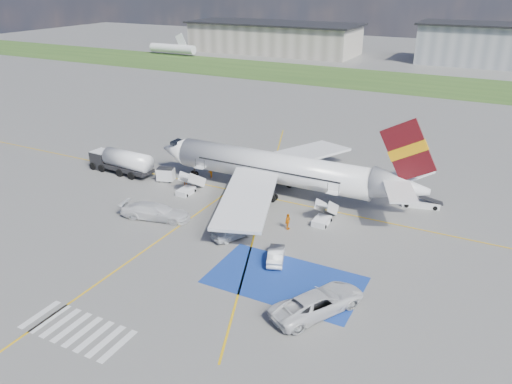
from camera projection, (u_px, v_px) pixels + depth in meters
ground at (215, 238)px, 53.53m from camera, size 400.00×400.00×0.00m
grass_strip at (405, 83)px, 130.95m from camera, size 400.00×30.00×0.01m
taxiway_line_main at (265, 197)px, 63.31m from camera, size 120.00×0.20×0.01m
taxiway_line_cross at (115, 271)px, 47.48m from camera, size 0.20×60.00×0.01m
taxiway_line_diag at (265, 197)px, 63.31m from camera, size 20.71×56.45×0.01m
staging_box at (285, 280)px, 46.06m from camera, size 14.00×8.00×0.01m
crosswalk at (77, 330)px, 39.61m from camera, size 9.00×4.00×0.01m
terminal_west at (274, 38)px, 180.61m from camera, size 60.00×22.00×10.00m
terminal_centre at (501, 46)px, 152.74m from camera, size 48.00×18.00×12.00m
airliner at (283, 169)px, 62.95m from camera, size 36.81×32.95×11.92m
airstairs_fwd at (188, 188)px, 64.37m from camera, size 1.90×5.20×3.60m
airstairs_aft at (323, 218)px, 56.59m from camera, size 1.90×5.20×3.60m
fuel_tanker at (122, 163)px, 70.55m from camera, size 10.28×3.41×3.46m
gpu_cart at (166, 175)px, 67.94m from camera, size 2.61×2.07×1.90m
belt_loader at (421, 204)px, 60.62m from camera, size 4.92×2.59×1.42m
car_silver_a at (233, 231)px, 53.17m from camera, size 3.84×5.01×1.59m
car_silver_b at (276, 255)px, 48.89m from camera, size 2.90×4.57×1.42m
van_white_a at (318, 299)px, 41.27m from camera, size 5.90×7.26×2.48m
van_white_b at (155, 209)px, 57.27m from camera, size 6.58×3.80×2.42m
crew_fwd at (185, 180)px, 66.59m from camera, size 0.68×0.61×1.56m
crew_nose at (210, 172)px, 69.00m from camera, size 0.90×1.00×1.69m
crew_aft at (288, 222)px, 54.97m from camera, size 0.53×1.12×1.87m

